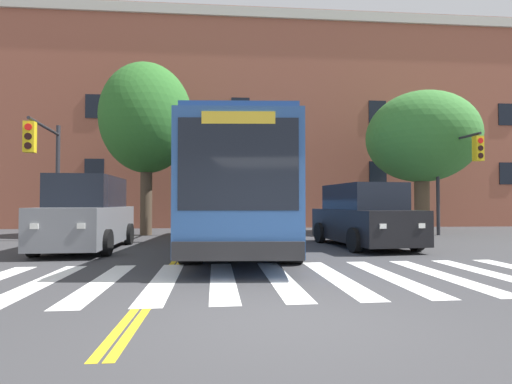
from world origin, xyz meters
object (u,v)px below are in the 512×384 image
at_px(traffic_light_near_corner, 455,166).
at_px(street_tree_curbside_small, 147,119).
at_px(car_black_far_lane, 363,217).
at_px(car_grey_near_lane, 88,215).
at_px(car_white_behind_bus, 245,210).
at_px(city_bus, 243,190).
at_px(traffic_light_overhead, 230,148).
at_px(traffic_light_far_corner, 46,159).
at_px(street_tree_curbside_large, 421,138).

relative_size(traffic_light_near_corner, street_tree_curbside_small, 0.57).
bearing_deg(car_black_far_lane, car_grey_near_lane, -178.86).
relative_size(car_black_far_lane, street_tree_curbside_small, 0.63).
bearing_deg(street_tree_curbside_small, car_white_behind_bus, 36.12).
relative_size(car_grey_near_lane, car_white_behind_bus, 1.02).
height_order(city_bus, car_black_far_lane, city_bus).
bearing_deg(traffic_light_overhead, city_bus, -83.70).
xyz_separation_m(city_bus, car_black_far_lane, (4.12, -0.25, -0.91)).
distance_m(traffic_light_near_corner, traffic_light_overhead, 9.84).
bearing_deg(traffic_light_near_corner, traffic_light_overhead, 176.98).
height_order(car_grey_near_lane, traffic_light_near_corner, traffic_light_near_corner).
distance_m(car_white_behind_bus, traffic_light_overhead, 6.23).
relative_size(traffic_light_far_corner, street_tree_curbside_small, 0.57).
bearing_deg(car_black_far_lane, traffic_light_far_corner, 171.86).
distance_m(city_bus, car_black_far_lane, 4.23).
height_order(car_grey_near_lane, traffic_light_overhead, traffic_light_overhead).
bearing_deg(car_white_behind_bus, car_grey_near_lane, -120.95).
height_order(car_black_far_lane, traffic_light_far_corner, traffic_light_far_corner).
bearing_deg(traffic_light_overhead, street_tree_curbside_large, 10.67).
relative_size(traffic_light_overhead, street_tree_curbside_small, 0.72).
height_order(traffic_light_near_corner, traffic_light_far_corner, traffic_light_near_corner).
relative_size(car_black_far_lane, car_white_behind_bus, 1.00).
bearing_deg(car_grey_near_lane, street_tree_curbside_small, 82.65).
height_order(traffic_light_near_corner, traffic_light_overhead, traffic_light_overhead).
xyz_separation_m(traffic_light_near_corner, traffic_light_far_corner, (-16.52, -1.55, -0.01)).
relative_size(car_black_far_lane, traffic_light_near_corner, 1.09).
bearing_deg(car_white_behind_bus, traffic_light_near_corner, -34.22).
bearing_deg(street_tree_curbside_small, street_tree_curbside_large, -0.68).
distance_m(traffic_light_overhead, street_tree_curbside_small, 4.63).
xyz_separation_m(traffic_light_overhead, street_tree_curbside_small, (-3.89, 1.94, 1.59)).
bearing_deg(city_bus, car_grey_near_lane, -175.03).
distance_m(traffic_light_overhead, street_tree_curbside_large, 9.68).
height_order(traffic_light_far_corner, street_tree_curbside_small, street_tree_curbside_small).
distance_m(car_black_far_lane, traffic_light_near_corner, 6.51).
relative_size(car_white_behind_bus, street_tree_curbside_large, 0.70).
xyz_separation_m(traffic_light_near_corner, street_tree_curbside_large, (-0.33, 2.30, 1.61)).
bearing_deg(car_black_far_lane, car_white_behind_bus, 111.11).
xyz_separation_m(car_black_far_lane, traffic_light_near_corner, (5.29, 3.16, 2.10)).
xyz_separation_m(car_grey_near_lane, car_black_far_lane, (9.15, 0.18, -0.08)).
bearing_deg(city_bus, traffic_light_near_corner, 17.15).
relative_size(car_black_far_lane, traffic_light_overhead, 0.87).
relative_size(car_black_far_lane, street_tree_curbside_large, 0.70).
bearing_deg(traffic_light_near_corner, street_tree_curbside_large, 98.08).
bearing_deg(traffic_light_far_corner, street_tree_curbside_small, 54.85).
bearing_deg(car_white_behind_bus, city_bus, -93.76).
bearing_deg(car_black_far_lane, traffic_light_overhead, 140.75).
distance_m(traffic_light_far_corner, street_tree_curbside_small, 5.44).
height_order(city_bus, street_tree_curbside_large, street_tree_curbside_large).
distance_m(car_white_behind_bus, traffic_light_far_corner, 10.97).
height_order(car_black_far_lane, street_tree_curbside_large, street_tree_curbside_large).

